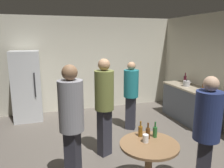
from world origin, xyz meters
name	(u,v)px	position (x,y,z in m)	size (l,w,h in m)	color
ground_plane	(116,151)	(0.00, 0.00, -0.05)	(5.20, 5.20, 0.10)	#5B544C
wall_back	(87,64)	(0.00, 2.63, 1.35)	(5.32, 0.06, 2.70)	beige
refrigerator	(27,86)	(-1.69, 2.20, 0.90)	(0.70, 0.68, 1.80)	silver
kitchen_counter	(190,104)	(2.28, 0.80, 0.45)	(0.64, 1.70, 0.90)	#4C515B
kettle	(187,83)	(2.23, 0.95, 0.97)	(0.24, 0.17, 0.18)	#B2B2B7
wine_bottle_on_counter	(185,80)	(2.34, 1.17, 1.02)	(0.08, 0.08, 0.31)	#3F141E
beer_bottle_on_counter	(203,87)	(2.33, 0.45, 0.98)	(0.06, 0.06, 0.23)	#593314
foreground_table	(149,151)	(0.03, -1.27, 0.63)	(0.80, 0.80, 0.73)	olive
beer_bottle_amber	(140,131)	(0.01, -1.04, 0.82)	(0.06, 0.06, 0.23)	#8C5919
beer_bottle_brown	(148,133)	(0.08, -1.13, 0.82)	(0.06, 0.06, 0.23)	#593314
beer_bottle_green	(155,132)	(0.20, -1.13, 0.82)	(0.06, 0.06, 0.23)	#26662D
plastic_cup_white	(146,138)	(0.00, -1.23, 0.79)	(0.08, 0.08, 0.11)	white
person_in_gray_shirt	(71,118)	(-0.94, -0.86, 1.05)	(0.47, 0.47, 1.79)	#2D2D38
person_in_navy_shirt	(207,128)	(0.72, -1.54, 0.97)	(0.48, 0.48, 1.66)	#2D2D38
person_in_teal_shirt	(131,91)	(0.63, 0.81, 0.93)	(0.47, 0.47, 1.60)	#2D2D38
person_in_olive_shirt	(104,100)	(-0.27, -0.12, 1.05)	(0.46, 0.46, 1.78)	#2D2D38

